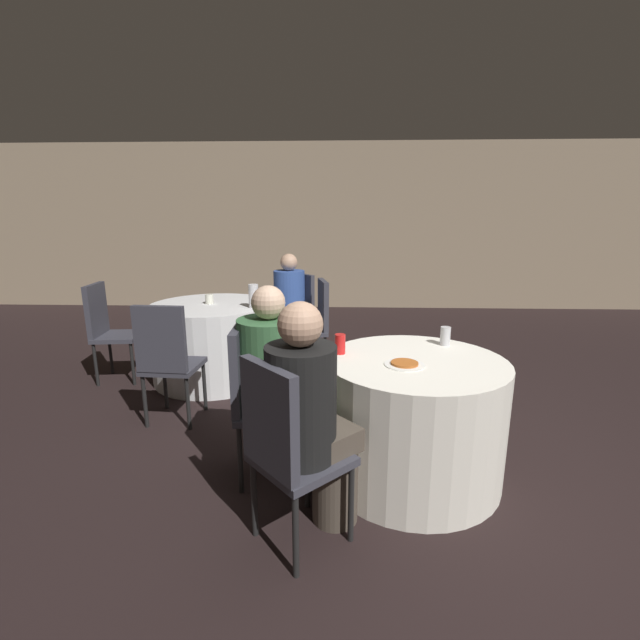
{
  "coord_description": "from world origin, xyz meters",
  "views": [
    {
      "loc": [
        -0.46,
        -2.4,
        1.57
      ],
      "look_at": [
        -0.58,
        0.58,
        0.85
      ],
      "focal_mm": 24.0,
      "sensor_mm": 36.0,
      "label": 1
    }
  ],
  "objects_px": {
    "chair_near_southwest": "(285,442)",
    "chair_far_south": "(167,355)",
    "soda_can_red": "(340,344)",
    "bottle_far": "(254,296)",
    "person_green_jacket": "(281,382)",
    "person_blue_shirt": "(285,307)",
    "chair_far_northeast": "(297,309)",
    "soda_can_silver": "(445,336)",
    "table_far": "(214,341)",
    "person_black_shirt": "(312,422)",
    "pizza_plate_near": "(405,364)",
    "chair_far_east": "(315,319)",
    "table_near": "(412,418)",
    "chair_near_west": "(254,390)",
    "chair_far_west": "(107,324)"
  },
  "relations": [
    {
      "from": "chair_far_northeast",
      "to": "person_green_jacket",
      "type": "distance_m",
      "value": 2.33
    },
    {
      "from": "chair_near_west",
      "to": "chair_far_northeast",
      "type": "relative_size",
      "value": 1.0
    },
    {
      "from": "table_near",
      "to": "soda_can_silver",
      "type": "distance_m",
      "value": 0.59
    },
    {
      "from": "chair_far_west",
      "to": "soda_can_silver",
      "type": "xyz_separation_m",
      "value": [
        2.93,
        -1.19,
        0.25
      ]
    },
    {
      "from": "person_blue_shirt",
      "to": "bottle_far",
      "type": "xyz_separation_m",
      "value": [
        -0.2,
        -0.72,
        0.26
      ]
    },
    {
      "from": "soda_can_red",
      "to": "chair_far_west",
      "type": "bearing_deg",
      "value": 148.0
    },
    {
      "from": "soda_can_silver",
      "to": "table_near",
      "type": "bearing_deg",
      "value": -128.41
    },
    {
      "from": "table_near",
      "to": "person_blue_shirt",
      "type": "height_order",
      "value": "person_blue_shirt"
    },
    {
      "from": "chair_far_west",
      "to": "soda_can_silver",
      "type": "distance_m",
      "value": 3.18
    },
    {
      "from": "bottle_far",
      "to": "pizza_plate_near",
      "type": "bearing_deg",
      "value": -53.17
    },
    {
      "from": "chair_near_southwest",
      "to": "chair_far_west",
      "type": "relative_size",
      "value": 1.0
    },
    {
      "from": "table_near",
      "to": "person_green_jacket",
      "type": "distance_m",
      "value": 0.84
    },
    {
      "from": "person_green_jacket",
      "to": "chair_far_east",
      "type": "bearing_deg",
      "value": 173.12
    },
    {
      "from": "table_near",
      "to": "chair_far_west",
      "type": "xyz_separation_m",
      "value": [
        -2.69,
        1.5,
        0.19
      ]
    },
    {
      "from": "chair_near_west",
      "to": "person_blue_shirt",
      "type": "distance_m",
      "value": 2.23
    },
    {
      "from": "chair_far_northeast",
      "to": "chair_far_south",
      "type": "bearing_deg",
      "value": 112.56
    },
    {
      "from": "chair_far_east",
      "to": "chair_far_northeast",
      "type": "xyz_separation_m",
      "value": [
        -0.23,
        0.46,
        0.0
      ]
    },
    {
      "from": "chair_near_west",
      "to": "chair_far_northeast",
      "type": "bearing_deg",
      "value": 175.63
    },
    {
      "from": "chair_far_south",
      "to": "bottle_far",
      "type": "relative_size",
      "value": 4.37
    },
    {
      "from": "soda_can_silver",
      "to": "table_far",
      "type": "bearing_deg",
      "value": 145.98
    },
    {
      "from": "chair_near_southwest",
      "to": "soda_can_silver",
      "type": "distance_m",
      "value": 1.37
    },
    {
      "from": "chair_far_south",
      "to": "soda_can_silver",
      "type": "relative_size",
      "value": 7.84
    },
    {
      "from": "person_green_jacket",
      "to": "pizza_plate_near",
      "type": "relative_size",
      "value": 5.22
    },
    {
      "from": "table_near",
      "to": "chair_far_south",
      "type": "distance_m",
      "value": 1.85
    },
    {
      "from": "soda_can_red",
      "to": "bottle_far",
      "type": "xyz_separation_m",
      "value": [
        -0.79,
        1.35,
        0.05
      ]
    },
    {
      "from": "table_far",
      "to": "person_black_shirt",
      "type": "xyz_separation_m",
      "value": [
        1.1,
        -2.14,
        0.24
      ]
    },
    {
      "from": "chair_far_northeast",
      "to": "table_far",
      "type": "bearing_deg",
      "value": 90.0
    },
    {
      "from": "bottle_far",
      "to": "soda_can_red",
      "type": "bearing_deg",
      "value": -59.51
    },
    {
      "from": "table_far",
      "to": "person_blue_shirt",
      "type": "relative_size",
      "value": 1.0
    },
    {
      "from": "chair_far_south",
      "to": "soda_can_silver",
      "type": "distance_m",
      "value": 2.02
    },
    {
      "from": "person_blue_shirt",
      "to": "chair_near_southwest",
      "type": "bearing_deg",
      "value": 145.55
    },
    {
      "from": "table_far",
      "to": "person_blue_shirt",
      "type": "xyz_separation_m",
      "value": [
        0.64,
        0.56,
        0.23
      ]
    },
    {
      "from": "soda_can_red",
      "to": "bottle_far",
      "type": "bearing_deg",
      "value": 120.49
    },
    {
      "from": "person_black_shirt",
      "to": "pizza_plate_near",
      "type": "relative_size",
      "value": 5.28
    },
    {
      "from": "person_green_jacket",
      "to": "person_blue_shirt",
      "type": "height_order",
      "value": "person_green_jacket"
    },
    {
      "from": "soda_can_silver",
      "to": "chair_far_northeast",
      "type": "bearing_deg",
      "value": 120.55
    },
    {
      "from": "chair_far_east",
      "to": "soda_can_red",
      "type": "height_order",
      "value": "chair_far_east"
    },
    {
      "from": "chair_far_east",
      "to": "soda_can_red",
      "type": "bearing_deg",
      "value": 176.29
    },
    {
      "from": "bottle_far",
      "to": "person_green_jacket",
      "type": "bearing_deg",
      "value": -73.56
    },
    {
      "from": "soda_can_silver",
      "to": "person_green_jacket",
      "type": "bearing_deg",
      "value": -161.16
    },
    {
      "from": "table_near",
      "to": "chair_far_west",
      "type": "height_order",
      "value": "chair_far_west"
    },
    {
      "from": "chair_far_west",
      "to": "person_blue_shirt",
      "type": "height_order",
      "value": "person_blue_shirt"
    },
    {
      "from": "chair_near_southwest",
      "to": "person_blue_shirt",
      "type": "relative_size",
      "value": 0.8
    },
    {
      "from": "chair_far_south",
      "to": "chair_far_east",
      "type": "relative_size",
      "value": 1.0
    },
    {
      "from": "soda_can_silver",
      "to": "bottle_far",
      "type": "height_order",
      "value": "bottle_far"
    },
    {
      "from": "person_blue_shirt",
      "to": "soda_can_red",
      "type": "relative_size",
      "value": 9.75
    },
    {
      "from": "person_green_jacket",
      "to": "soda_can_red",
      "type": "height_order",
      "value": "person_green_jacket"
    },
    {
      "from": "chair_far_south",
      "to": "bottle_far",
      "type": "xyz_separation_m",
      "value": [
        0.5,
        0.85,
        0.3
      ]
    },
    {
      "from": "chair_near_southwest",
      "to": "chair_far_south",
      "type": "bearing_deg",
      "value": 177.13
    },
    {
      "from": "chair_near_west",
      "to": "person_green_jacket",
      "type": "bearing_deg",
      "value": 90.0
    }
  ]
}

